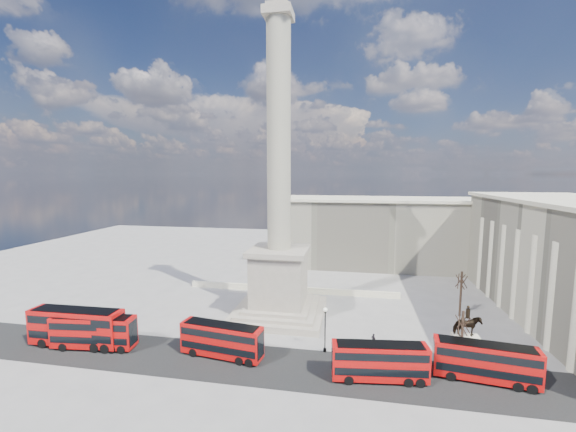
# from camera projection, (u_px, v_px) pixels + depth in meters

# --- Properties ---
(ground) EXTENTS (180.00, 180.00, 0.00)m
(ground) POSITION_uv_depth(u_px,v_px,m) (272.00, 328.00, 51.47)
(ground) COLOR gray
(ground) RESTS_ON ground
(asphalt_road) EXTENTS (120.00, 9.00, 0.01)m
(asphalt_road) POSITION_uv_depth(u_px,v_px,m) (295.00, 368.00, 40.81)
(asphalt_road) COLOR #242424
(asphalt_road) RESTS_ON ground
(nelsons_column) EXTENTS (14.00, 14.00, 49.85)m
(nelsons_column) POSITION_uv_depth(u_px,v_px,m) (279.00, 235.00, 54.84)
(nelsons_column) COLOR #A59B8A
(nelsons_column) RESTS_ON ground
(balustrade_wall) EXTENTS (40.00, 0.60, 1.10)m
(balustrade_wall) POSITION_uv_depth(u_px,v_px,m) (291.00, 289.00, 67.04)
(balustrade_wall) COLOR beige
(balustrade_wall) RESTS_ON ground
(building_northeast) EXTENTS (51.00, 17.00, 16.60)m
(building_northeast) POSITION_uv_depth(u_px,v_px,m) (388.00, 232.00, 86.03)
(building_northeast) COLOR #BAB398
(building_northeast) RESTS_ON ground
(red_bus_a) EXTENTS (10.74, 3.46, 4.28)m
(red_bus_a) POSITION_uv_depth(u_px,v_px,m) (94.00, 332.00, 45.23)
(red_bus_a) COLOR #BD0A09
(red_bus_a) RESTS_ON ground
(red_bus_b) EXTENTS (10.52, 3.74, 4.17)m
(red_bus_b) POSITION_uv_depth(u_px,v_px,m) (222.00, 340.00, 43.06)
(red_bus_b) COLOR #BD0A09
(red_bus_b) RESTS_ON ground
(red_bus_c) EXTENTS (10.41, 3.50, 4.14)m
(red_bus_c) POSITION_uv_depth(u_px,v_px,m) (380.00, 361.00, 38.15)
(red_bus_c) COLOR #BD0A09
(red_bus_c) RESTS_ON ground
(red_bus_d) EXTENTS (10.60, 3.68, 4.21)m
(red_bus_d) POSITION_uv_depth(u_px,v_px,m) (486.00, 362.00, 38.00)
(red_bus_d) COLOR #BD0A09
(red_bus_d) RESTS_ON ground
(red_bus_e) EXTENTS (12.24, 3.11, 4.94)m
(red_bus_e) POSITION_uv_depth(u_px,v_px,m) (77.00, 327.00, 45.84)
(red_bus_e) COLOR #BD0A09
(red_bus_e) RESTS_ON ground
(victorian_lamp) EXTENTS (0.50, 0.50, 5.79)m
(victorian_lamp) POSITION_uv_depth(u_px,v_px,m) (325.00, 326.00, 44.15)
(victorian_lamp) COLOR black
(victorian_lamp) RESTS_ON ground
(equestrian_statue) EXTENTS (3.59, 2.69, 7.59)m
(equestrian_statue) POSITION_uv_depth(u_px,v_px,m) (466.00, 348.00, 40.30)
(equestrian_statue) COLOR beige
(equestrian_statue) RESTS_ON ground
(bare_tree_near) EXTENTS (1.68, 1.68, 7.35)m
(bare_tree_near) POSITION_uv_depth(u_px,v_px,m) (463.00, 321.00, 39.78)
(bare_tree_near) COLOR #332319
(bare_tree_near) RESTS_ON ground
(bare_tree_mid) EXTENTS (2.00, 2.00, 7.57)m
(bare_tree_mid) POSITION_uv_depth(u_px,v_px,m) (462.00, 279.00, 55.13)
(bare_tree_mid) COLOR #332319
(bare_tree_mid) RESTS_ON ground
(bare_tree_far) EXTENTS (1.79, 1.79, 7.31)m
(bare_tree_far) POSITION_uv_depth(u_px,v_px,m) (542.00, 290.00, 50.70)
(bare_tree_far) COLOR #332319
(bare_tree_far) RESTS_ON ground
(pedestrian_walking) EXTENTS (0.69, 0.59, 1.61)m
(pedestrian_walking) POSITION_uv_depth(u_px,v_px,m) (417.00, 357.00, 41.65)
(pedestrian_walking) COLOR black
(pedestrian_walking) RESTS_ON ground
(pedestrian_standing) EXTENTS (0.80, 0.64, 1.59)m
(pedestrian_standing) POSITION_uv_depth(u_px,v_px,m) (419.00, 358.00, 41.61)
(pedestrian_standing) COLOR black
(pedestrian_standing) RESTS_ON ground
(pedestrian_crossing) EXTENTS (0.88, 1.02, 1.65)m
(pedestrian_crossing) POSITION_uv_depth(u_px,v_px,m) (374.00, 340.00, 46.04)
(pedestrian_crossing) COLOR black
(pedestrian_crossing) RESTS_ON ground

